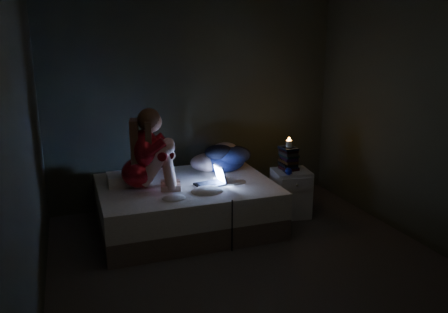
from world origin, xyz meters
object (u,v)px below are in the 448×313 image
bed (186,205)px  laptop (209,175)px  candle (289,143)px  woman (137,150)px  nightstand (291,193)px  phone (288,172)px

bed → laptop: size_ratio=6.05×
candle → woman: bearing=-179.7°
woman → laptop: woman is taller
bed → woman: (-0.51, -0.04, 0.68)m
laptop → candle: 1.03m
bed → nightstand: nightstand is taller
candle → phone: 0.33m
woman → nightstand: 1.87m
bed → candle: (1.22, -0.03, 0.61)m
candle → phone: candle is taller
woman → bed: bearing=15.5°
woman → laptop: 0.81m
woman → laptop: bearing=3.5°
candle → phone: size_ratio=0.57×
nightstand → phone: (-0.07, -0.06, 0.28)m
laptop → nightstand: laptop is taller
laptop → nightstand: bearing=-5.5°
laptop → phone: bearing=-8.8°
bed → laptop: bearing=-32.0°
candle → bed: bearing=178.7°
woman → phone: 1.73m
woman → candle: 1.73m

